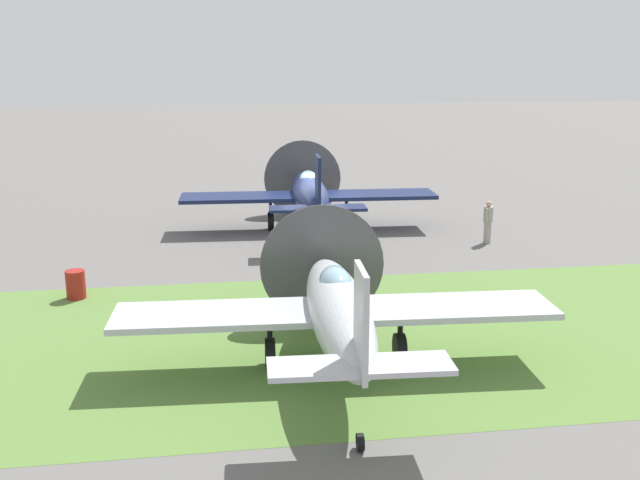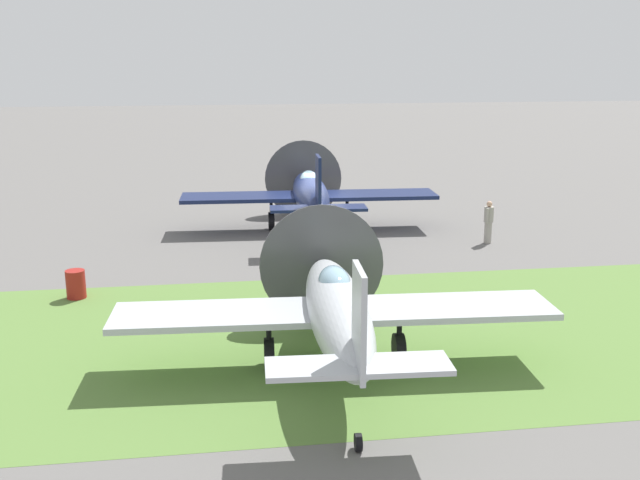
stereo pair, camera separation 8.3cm
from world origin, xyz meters
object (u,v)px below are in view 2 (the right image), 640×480
ground_crew_chief (489,221)px  fuel_drum (76,284)px  airplane_lead (310,193)px  airplane_wingman (337,309)px

ground_crew_chief → fuel_drum: (-15.28, -4.76, -0.46)m
airplane_lead → ground_crew_chief: bearing=-21.8°
airplane_lead → airplane_wingman: size_ratio=1.03×
airplane_wingman → fuel_drum: size_ratio=11.92×
airplane_lead → ground_crew_chief: airplane_lead is taller
airplane_lead → fuel_drum: size_ratio=12.25×
ground_crew_chief → fuel_drum: size_ratio=1.92×
airplane_wingman → fuel_drum: bearing=140.1°
airplane_wingman → ground_crew_chief: airplane_wingman is taller
airplane_wingman → fuel_drum: (-7.17, 6.64, -1.15)m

